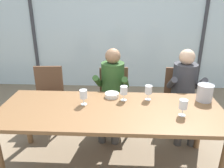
% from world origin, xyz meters
% --- Properties ---
extents(ground, '(14.00, 14.00, 0.00)m').
position_xyz_m(ground, '(0.00, 1.00, 0.00)').
color(ground, '#847056').
extents(window_glass_panel, '(7.63, 0.03, 2.60)m').
position_xyz_m(window_glass_panel, '(0.00, 2.45, 1.30)').
color(window_glass_panel, silver).
rests_on(window_glass_panel, ground).
extents(window_mullion_left, '(0.06, 0.06, 2.60)m').
position_xyz_m(window_mullion_left, '(-1.72, 2.43, 1.30)').
color(window_mullion_left, '#38383D').
rests_on(window_mullion_left, ground).
extents(window_mullion_right, '(0.06, 0.06, 2.60)m').
position_xyz_m(window_mullion_right, '(1.72, 2.43, 1.30)').
color(window_mullion_right, '#38383D').
rests_on(window_mullion_right, ground).
extents(hillside_vineyard, '(13.63, 2.40, 1.88)m').
position_xyz_m(hillside_vineyard, '(0.00, 5.56, 0.94)').
color(hillside_vineyard, '#477A38').
rests_on(hillside_vineyard, ground).
extents(dining_table, '(2.43, 0.91, 0.73)m').
position_xyz_m(dining_table, '(0.00, 0.00, 0.66)').
color(dining_table, brown).
rests_on(dining_table, ground).
extents(chair_near_curtain, '(0.47, 0.47, 0.89)m').
position_xyz_m(chair_near_curtain, '(-0.98, 0.88, 0.52)').
color(chair_near_curtain, brown).
rests_on(chair_near_curtain, ground).
extents(chair_left_of_center, '(0.49, 0.49, 0.89)m').
position_xyz_m(chair_left_of_center, '(0.01, 0.86, 0.52)').
color(chair_left_of_center, brown).
rests_on(chair_left_of_center, ground).
extents(chair_center, '(0.47, 0.47, 0.89)m').
position_xyz_m(chair_center, '(0.96, 0.90, 0.52)').
color(chair_center, brown).
rests_on(chair_center, ground).
extents(person_olive_shirt, '(0.49, 0.63, 1.21)m').
position_xyz_m(person_olive_shirt, '(-0.02, 0.73, 0.70)').
color(person_olive_shirt, '#2D5123').
rests_on(person_olive_shirt, ground).
extents(person_charcoal_jacket, '(0.47, 0.62, 1.21)m').
position_xyz_m(person_charcoal_jacket, '(0.98, 0.73, 0.70)').
color(person_charcoal_jacket, '#38383D').
rests_on(person_charcoal_jacket, ground).
extents(ice_bucket_primary, '(0.19, 0.19, 0.20)m').
position_xyz_m(ice_bucket_primary, '(1.07, 0.26, 0.83)').
color(ice_bucket_primary, '#B7B7BC').
rests_on(ice_bucket_primary, dining_table).
extents(tasting_bowl, '(0.17, 0.17, 0.05)m').
position_xyz_m(tasting_bowl, '(-0.00, 0.31, 0.75)').
color(tasting_bowl, silver).
rests_on(tasting_bowl, dining_table).
extents(wine_glass_by_left_taster, '(0.08, 0.08, 0.17)m').
position_xyz_m(wine_glass_by_left_taster, '(0.43, 0.26, 0.85)').
color(wine_glass_by_left_taster, silver).
rests_on(wine_glass_by_left_taster, dining_table).
extents(wine_glass_near_bucket, '(0.08, 0.08, 0.17)m').
position_xyz_m(wine_glass_near_bucket, '(0.74, -0.10, 0.85)').
color(wine_glass_near_bucket, silver).
rests_on(wine_glass_near_bucket, dining_table).
extents(wine_glass_center_pour, '(0.08, 0.08, 0.17)m').
position_xyz_m(wine_glass_center_pour, '(0.14, 0.23, 0.85)').
color(wine_glass_center_pour, silver).
rests_on(wine_glass_center_pour, dining_table).
extents(wine_glass_by_right_taster, '(0.08, 0.08, 0.17)m').
position_xyz_m(wine_glass_by_right_taster, '(-0.30, 0.10, 0.85)').
color(wine_glass_by_right_taster, silver).
rests_on(wine_glass_by_right_taster, dining_table).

